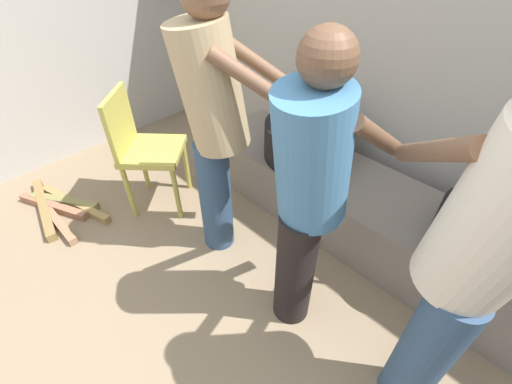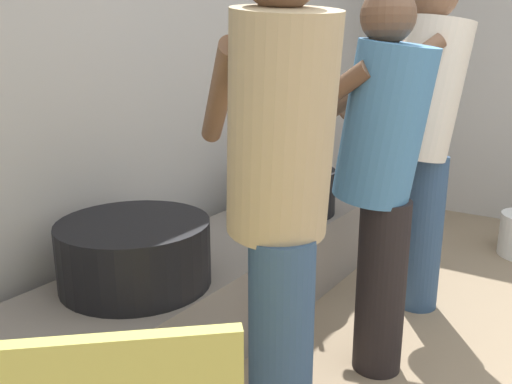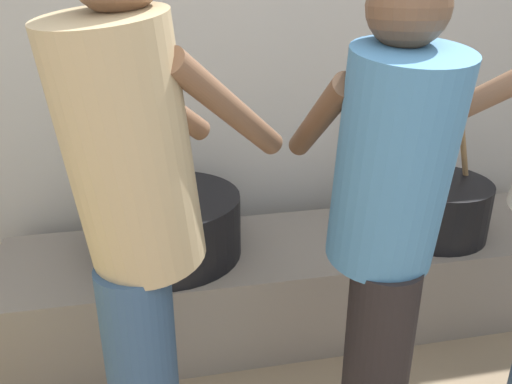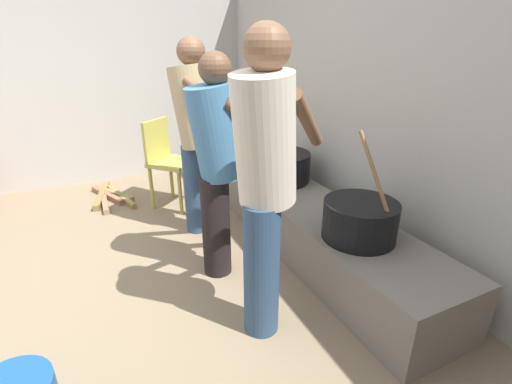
{
  "view_description": "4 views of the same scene",
  "coord_description": "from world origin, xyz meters",
  "px_view_note": "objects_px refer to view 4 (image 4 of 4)",
  "views": [
    {
      "loc": [
        0.62,
        -0.01,
        1.8
      ],
      "look_at": [
        -0.36,
        0.98,
        0.62
      ],
      "focal_mm": 24.2,
      "sensor_mm": 36.0,
      "label": 1
    },
    {
      "loc": [
        -1.96,
        0.2,
        1.32
      ],
      "look_at": [
        -0.3,
        1.31,
        0.77
      ],
      "focal_mm": 37.94,
      "sensor_mm": 36.0,
      "label": 2
    },
    {
      "loc": [
        -0.62,
        -0.27,
        1.49
      ],
      "look_at": [
        -0.28,
        1.36,
        0.79
      ],
      "focal_mm": 36.85,
      "sensor_mm": 36.0,
      "label": 3
    },
    {
      "loc": [
        2.13,
        0.2,
        1.53
      ],
      "look_at": [
        0.22,
        1.1,
        0.68
      ],
      "focal_mm": 24.92,
      "sensor_mm": 36.0,
      "label": 4
    }
  ],
  "objects_px": {
    "cook_in_cream_shirt": "(265,175)",
    "cook_in_blue_shirt": "(217,158)",
    "cook_in_tan_shirt": "(195,128)",
    "cooking_pot_secondary": "(277,166)",
    "chair_olive": "(168,159)",
    "cooking_pot_main": "(360,220)"
  },
  "relations": [
    {
      "from": "cook_in_cream_shirt",
      "to": "cook_in_blue_shirt",
      "type": "xyz_separation_m",
      "value": [
        -0.63,
        -0.03,
        -0.08
      ]
    },
    {
      "from": "cook_in_tan_shirt",
      "to": "cook_in_blue_shirt",
      "type": "bearing_deg",
      "value": -4.17
    },
    {
      "from": "cooking_pot_secondary",
      "to": "cook_in_cream_shirt",
      "type": "xyz_separation_m",
      "value": [
        1.21,
        -0.74,
        0.41
      ]
    },
    {
      "from": "cook_in_tan_shirt",
      "to": "chair_olive",
      "type": "distance_m",
      "value": 0.82
    },
    {
      "from": "cook_in_blue_shirt",
      "to": "cooking_pot_main",
      "type": "bearing_deg",
      "value": 50.29
    },
    {
      "from": "cooking_pot_secondary",
      "to": "cooking_pot_main",
      "type": "bearing_deg",
      "value": -2.18
    },
    {
      "from": "cook_in_blue_shirt",
      "to": "chair_olive",
      "type": "distance_m",
      "value": 1.41
    },
    {
      "from": "cook_in_cream_shirt",
      "to": "cook_in_tan_shirt",
      "type": "height_order",
      "value": "cook_in_cream_shirt"
    },
    {
      "from": "cook_in_cream_shirt",
      "to": "chair_olive",
      "type": "distance_m",
      "value": 2.04
    },
    {
      "from": "cook_in_cream_shirt",
      "to": "cook_in_tan_shirt",
      "type": "distance_m",
      "value": 1.3
    },
    {
      "from": "cooking_pot_main",
      "to": "chair_olive",
      "type": "distance_m",
      "value": 2.11
    },
    {
      "from": "cook_in_cream_shirt",
      "to": "chair_olive",
      "type": "height_order",
      "value": "cook_in_cream_shirt"
    },
    {
      "from": "cooking_pot_secondary",
      "to": "chair_olive",
      "type": "relative_size",
      "value": 0.68
    },
    {
      "from": "cook_in_tan_shirt",
      "to": "cook_in_blue_shirt",
      "type": "relative_size",
      "value": 1.06
    },
    {
      "from": "cook_in_tan_shirt",
      "to": "cooking_pot_main",
      "type": "bearing_deg",
      "value": 28.0
    },
    {
      "from": "chair_olive",
      "to": "cook_in_cream_shirt",
      "type": "bearing_deg",
      "value": 2.52
    },
    {
      "from": "cook_in_cream_shirt",
      "to": "cook_in_blue_shirt",
      "type": "bearing_deg",
      "value": -177.36
    },
    {
      "from": "chair_olive",
      "to": "cook_in_blue_shirt",
      "type": "bearing_deg",
      "value": 2.46
    },
    {
      "from": "cooking_pot_secondary",
      "to": "chair_olive",
      "type": "distance_m",
      "value": 1.14
    },
    {
      "from": "cook_in_blue_shirt",
      "to": "cooking_pot_secondary",
      "type": "bearing_deg",
      "value": 126.83
    },
    {
      "from": "cook_in_cream_shirt",
      "to": "cook_in_blue_shirt",
      "type": "relative_size",
      "value": 1.08
    },
    {
      "from": "cooking_pot_main",
      "to": "cook_in_cream_shirt",
      "type": "xyz_separation_m",
      "value": [
        0.03,
        -0.69,
        0.42
      ]
    }
  ]
}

